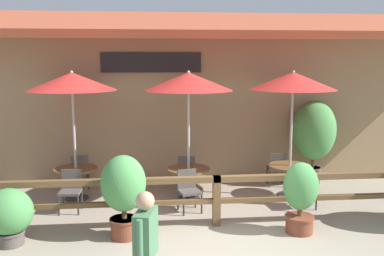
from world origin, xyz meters
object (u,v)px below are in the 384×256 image
at_px(chair_middle_streetside, 189,188).
at_px(chair_middle_wallside, 187,171).
at_px(patio_umbrella_middle, 188,82).
at_px(chair_far_wallside, 277,167).
at_px(potted_plant_entrance_palm, 124,190).
at_px(chair_far_streetside, 302,185).
at_px(patio_umbrella_far, 293,81).
at_px(patio_umbrella_near, 72,82).
at_px(dining_table_near, 76,174).
at_px(potted_plant_tall_tropical, 314,132).
at_px(chair_near_wallside, 80,170).
at_px(pedestrian, 146,239).
at_px(chair_near_streetside, 71,189).
at_px(dining_table_middle, 189,175).
at_px(potted_plant_corner_fern, 9,215).
at_px(dining_table_far, 290,171).
at_px(potted_plant_small_flowering, 301,194).

height_order(chair_middle_streetside, chair_middle_wallside, same).
relative_size(patio_umbrella_middle, chair_middle_wallside, 3.36).
relative_size(chair_far_wallside, potted_plant_entrance_palm, 0.57).
bearing_deg(chair_far_streetside, patio_umbrella_far, 83.56).
relative_size(patio_umbrella_near, chair_far_wallside, 3.36).
bearing_deg(dining_table_near, chair_middle_wallside, 9.98).
height_order(chair_far_streetside, potted_plant_tall_tropical, potted_plant_tall_tropical).
bearing_deg(potted_plant_entrance_palm, potted_plant_tall_tropical, 32.85).
bearing_deg(potted_plant_entrance_palm, patio_umbrella_far, 29.01).
bearing_deg(chair_near_wallside, potted_plant_entrance_palm, 99.19).
xyz_separation_m(chair_near_wallside, pedestrian, (1.63, -5.44, 0.55)).
bearing_deg(patio_umbrella_middle, chair_middle_wallside, 87.72).
distance_m(chair_near_streetside, dining_table_middle, 2.51).
distance_m(chair_middle_streetside, chair_middle_wallside, 1.43).
xyz_separation_m(chair_middle_wallside, potted_plant_tall_tropical, (3.16, 0.24, 0.83)).
relative_size(patio_umbrella_far, chair_far_streetside, 3.36).
bearing_deg(potted_plant_corner_fern, potted_plant_tall_tropical, 25.25).
bearing_deg(chair_near_wallside, dining_table_middle, 144.45).
bearing_deg(chair_middle_wallside, potted_plant_entrance_palm, 74.90).
relative_size(dining_table_near, pedestrian, 0.60).
bearing_deg(potted_plant_tall_tropical, pedestrian, -127.35).
relative_size(chair_near_wallside, dining_table_far, 0.89).
distance_m(chair_middle_wallside, pedestrian, 5.22).
bearing_deg(chair_near_streetside, chair_near_wallside, 94.47).
bearing_deg(patio_umbrella_near, patio_umbrella_middle, -6.24).
bearing_deg(chair_near_wallside, patio_umbrella_near, 80.19).
relative_size(dining_table_near, chair_middle_wallside, 1.13).
distance_m(patio_umbrella_near, potted_plant_small_flowering, 5.22).
xyz_separation_m(chair_near_wallside, dining_table_middle, (2.52, -1.04, 0.10)).
bearing_deg(pedestrian, chair_middle_streetside, -178.11).
bearing_deg(potted_plant_entrance_palm, chair_middle_streetside, 45.10).
xyz_separation_m(dining_table_near, chair_middle_wallside, (2.50, 0.44, -0.10)).
height_order(dining_table_far, potted_plant_tall_tropical, potted_plant_tall_tropical).
bearing_deg(chair_far_wallside, pedestrian, 65.33).
xyz_separation_m(chair_near_wallside, chair_middle_wallside, (2.55, -0.33, 0.00)).
bearing_deg(patio_umbrella_near, chair_far_wallside, 6.61).
height_order(dining_table_middle, chair_middle_streetside, chair_middle_streetside).
bearing_deg(patio_umbrella_far, chair_far_streetside, -88.20).
distance_m(chair_far_streetside, potted_plant_tall_tropical, 2.05).
distance_m(chair_near_wallside, potted_plant_tall_tropical, 5.77).
distance_m(chair_far_wallside, potted_plant_corner_fern, 6.14).
bearing_deg(potted_plant_corner_fern, potted_plant_small_flowering, 0.42).
distance_m(chair_near_streetside, pedestrian, 4.24).
distance_m(dining_table_near, dining_table_far, 4.79).
bearing_deg(dining_table_near, dining_table_far, -2.66).
bearing_deg(chair_middle_streetside, potted_plant_entrance_palm, -148.42).
bearing_deg(chair_far_streetside, potted_plant_corner_fern, -174.59).
xyz_separation_m(patio_umbrella_near, dining_table_middle, (2.48, -0.27, -2.04)).
height_order(potted_plant_small_flowering, potted_plant_entrance_palm, potted_plant_entrance_palm).
height_order(chair_middle_streetside, potted_plant_small_flowering, potted_plant_small_flowering).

